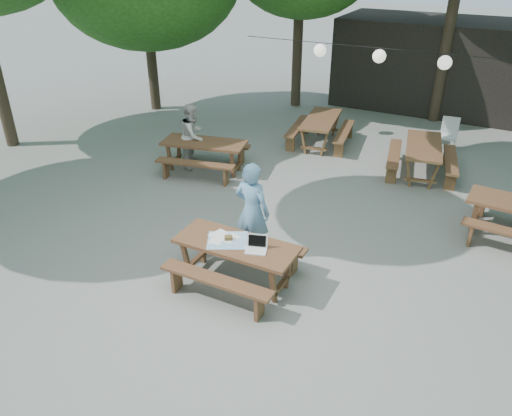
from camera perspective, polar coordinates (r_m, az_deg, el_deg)
The scene contains 12 objects.
ground at distance 9.11m, azimuth 3.59°, elevation -5.31°, with size 80.00×80.00×0.00m, color slate.
pavilion at distance 18.02m, azimuth 19.56°, elevation 15.28°, with size 6.00×3.00×2.80m, color black.
main_picnic_table at distance 8.23m, azimuth -2.24°, elevation -6.13°, with size 2.00×1.58×0.75m.
picnic_table_nw at distance 12.26m, azimuth -5.88°, elevation 5.98°, with size 2.19×1.94×0.75m.
picnic_table_far_w at distance 13.94m, azimuth 7.37°, elevation 8.73°, with size 1.85×2.12×0.75m.
picnic_table_far_e at distance 12.66m, azimuth 18.42°, elevation 5.35°, with size 1.89×2.15×0.75m.
woman at distance 8.60m, azimuth -0.44°, elevation -0.39°, with size 0.66×0.43×1.81m, color #6FA2CB.
second_person at distance 12.42m, azimuth -7.17°, elevation 8.23°, with size 0.77×0.60×1.59m, color beige.
plastic_chair at distance 14.34m, azimuth 21.00°, elevation 7.05°, with size 0.47×0.47×0.90m.
laptop at distance 7.83m, azimuth 0.06°, elevation -4.40°, with size 0.39×0.35×0.24m.
tabletop_clutter at distance 8.10m, azimuth -3.30°, elevation -3.62°, with size 0.83×0.79×0.08m.
paper_lanterns at distance 13.61m, azimuth 13.97°, elevation 16.49°, with size 9.00×0.34×0.38m.
Camera 1 is at (2.95, -6.97, 5.08)m, focal length 35.00 mm.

